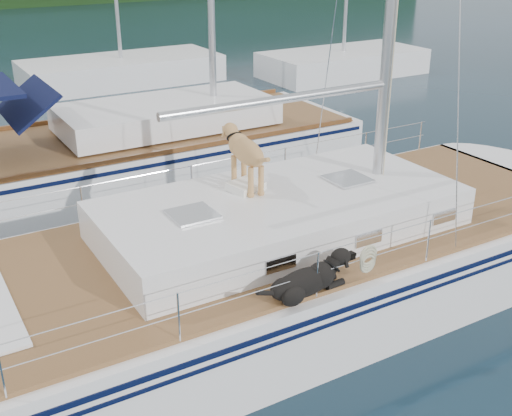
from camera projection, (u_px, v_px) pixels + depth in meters
ground at (234, 318)px, 9.54m from camera, size 120.00×120.00×0.00m
main_sailboat at (239, 277)px, 9.31m from camera, size 12.00×3.85×14.01m
neighbor_sailboat at (124, 156)px, 14.39m from camera, size 11.00×3.50×13.30m
bg_boat_center at (122, 71)px, 23.86m from camera, size 7.20×3.00×11.65m
bg_boat_east at (343, 63)px, 25.20m from camera, size 6.40×3.00×11.65m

